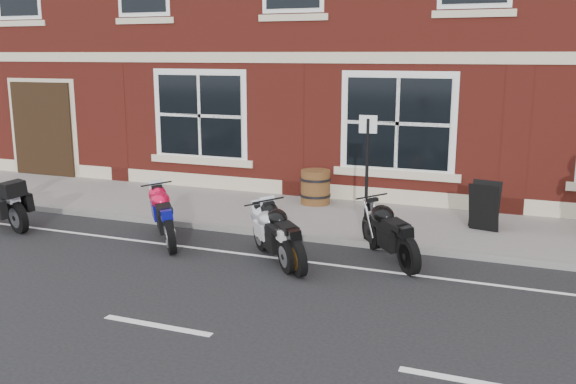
% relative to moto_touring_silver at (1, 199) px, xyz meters
% --- Properties ---
extents(ground, '(80.00, 80.00, 0.00)m').
position_rel_moto_touring_silver_xyz_m(ground, '(5.74, -0.11, -0.57)').
color(ground, black).
rests_on(ground, ground).
extents(sidewalk, '(30.00, 3.00, 0.12)m').
position_rel_moto_touring_silver_xyz_m(sidewalk, '(5.74, 2.89, -0.51)').
color(sidewalk, slate).
rests_on(sidewalk, ground).
extents(kerb, '(30.00, 0.16, 0.12)m').
position_rel_moto_touring_silver_xyz_m(kerb, '(5.74, 1.31, -0.51)').
color(kerb, slate).
rests_on(kerb, ground).
extents(moto_touring_silver, '(2.04, 0.92, 1.41)m').
position_rel_moto_touring_silver_xyz_m(moto_touring_silver, '(0.00, 0.00, 0.00)').
color(moto_touring_silver, black).
rests_on(moto_touring_silver, ground).
extents(moto_sport_red, '(1.42, 1.72, 0.94)m').
position_rel_moto_touring_silver_xyz_m(moto_sport_red, '(3.79, 0.26, -0.03)').
color(moto_sport_red, black).
rests_on(moto_sport_red, ground).
extents(moto_sport_black, '(1.42, 1.62, 0.91)m').
position_rel_moto_touring_silver_xyz_m(moto_sport_black, '(6.32, -0.07, -0.05)').
color(moto_sport_black, black).
rests_on(moto_sport_black, ground).
extents(moto_sport_silver, '(1.35, 1.48, 0.85)m').
position_rel_moto_touring_silver_xyz_m(moto_sport_silver, '(6.12, -0.04, -0.09)').
color(moto_sport_silver, black).
rests_on(moto_sport_silver, ground).
extents(moto_naked_black, '(1.39, 1.73, 0.94)m').
position_rel_moto_touring_silver_xyz_m(moto_naked_black, '(7.96, 0.72, -0.03)').
color(moto_naked_black, black).
rests_on(moto_naked_black, ground).
extents(a_board_sign, '(0.63, 0.48, 0.95)m').
position_rel_moto_touring_silver_xyz_m(a_board_sign, '(9.32, 2.90, 0.02)').
color(a_board_sign, black).
rests_on(a_board_sign, sidewalk).
extents(barrel_planter, '(0.70, 0.70, 0.78)m').
position_rel_moto_touring_silver_xyz_m(barrel_planter, '(5.54, 3.79, -0.06)').
color(barrel_planter, '#564017').
rests_on(barrel_planter, sidewalk).
extents(parking_sign, '(0.33, 0.06, 2.29)m').
position_rel_moto_touring_silver_xyz_m(parking_sign, '(7.34, 1.44, 0.87)').
color(parking_sign, black).
rests_on(parking_sign, sidewalk).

